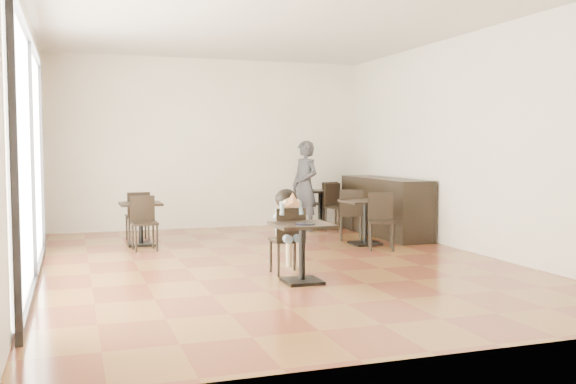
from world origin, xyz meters
name	(u,v)px	position (x,y,z in m)	size (l,w,h in m)	color
floor	(275,263)	(0.00, 0.00, 0.00)	(6.00, 8.00, 0.01)	brown
ceiling	(274,18)	(0.00, 0.00, 3.20)	(6.00, 8.00, 0.01)	silver
wall_back	(211,144)	(0.00, 4.00, 1.60)	(6.00, 0.01, 3.20)	white
wall_front	(440,138)	(0.00, -4.00, 1.60)	(6.00, 0.01, 3.20)	white
wall_left	(28,142)	(-3.00, 0.00, 1.60)	(0.01, 8.00, 3.20)	white
wall_right	(470,143)	(3.00, 0.00, 1.60)	(0.01, 8.00, 3.20)	white
storefront_window	(29,160)	(-2.97, -0.50, 1.40)	(0.04, 4.50, 2.60)	white
child_table	(302,253)	(-0.07, -1.28, 0.34)	(0.64, 0.64, 0.68)	black
child_chair	(287,240)	(-0.07, -0.73, 0.41)	(0.37, 0.37, 0.81)	black
child	(287,232)	(-0.07, -0.73, 0.51)	(0.37, 0.51, 1.03)	gray
plate	(305,224)	(-0.07, -1.38, 0.68)	(0.23, 0.23, 0.01)	black
pizza_slice	(292,202)	(-0.07, -0.92, 0.89)	(0.24, 0.18, 0.05)	#D5C17A
adult_patron	(305,186)	(1.54, 3.02, 0.83)	(0.60, 0.40, 1.66)	#3A3B40
cafe_table_mid	(365,222)	(1.84, 1.09, 0.35)	(0.66, 0.66, 0.70)	black
cafe_table_left	(141,224)	(-1.52, 2.15, 0.34)	(0.64, 0.64, 0.67)	black
cafe_table_back	(320,209)	(1.96, 3.32, 0.36)	(0.68, 0.68, 0.72)	black
chair_mid_a	(351,215)	(1.84, 1.64, 0.42)	(0.38, 0.38, 0.85)	black
chair_mid_b	(381,222)	(1.84, 0.54, 0.42)	(0.38, 0.38, 0.85)	black
chair_left_a	(137,216)	(-1.52, 2.70, 0.40)	(0.36, 0.36, 0.81)	black
chair_left_b	(145,224)	(-1.52, 1.60, 0.40)	(0.36, 0.36, 0.81)	black
chair_back_a	(324,204)	(2.10, 3.50, 0.43)	(0.39, 0.39, 0.87)	black
chair_back_b	(339,207)	(2.10, 2.77, 0.43)	(0.39, 0.39, 0.87)	black
service_counter	(385,207)	(2.65, 2.00, 0.50)	(0.60, 2.40, 1.00)	black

